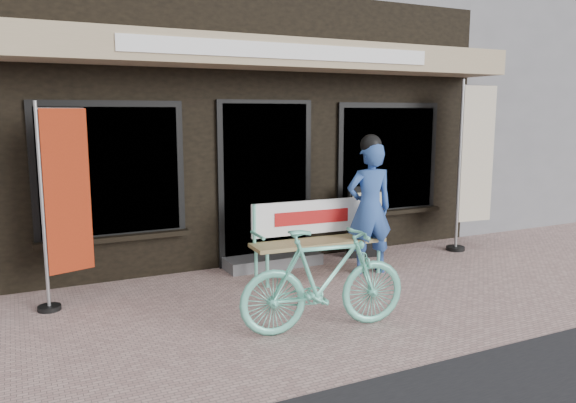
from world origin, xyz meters
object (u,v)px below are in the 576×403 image
bicycle (324,280)px  menu_stand (365,221)px  nobori_red (63,203)px  nobori_cream (474,163)px  person (369,206)px  bench (315,232)px

bicycle → menu_stand: (1.86, 2.08, 0.03)m
nobori_red → menu_stand: (3.96, 0.30, -0.59)m
bicycle → nobori_cream: size_ratio=0.65×
nobori_red → bicycle: bearing=-58.9°
nobori_cream → menu_stand: 1.88m
person → nobori_cream: bearing=19.3°
bicycle → nobori_red: bearing=57.8°
person → nobori_cream: nobori_cream is taller
bicycle → menu_stand: size_ratio=1.60×
nobori_red → bench: bearing=-20.9°
person → menu_stand: person is taller
bench → nobori_cream: 2.83m
person → nobori_red: nobori_red is taller
person → menu_stand: size_ratio=1.74×
nobori_red → nobori_cream: bearing=-18.5°
menu_stand → nobori_cream: bearing=2.7°
nobori_cream → bicycle: bearing=-148.0°
person → bicycle: 2.08m
bench → person: person is taller
menu_stand → nobori_red: bearing=-163.3°
bench → nobori_cream: bearing=5.5°
bench → bicycle: (-0.83, -1.67, -0.06)m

